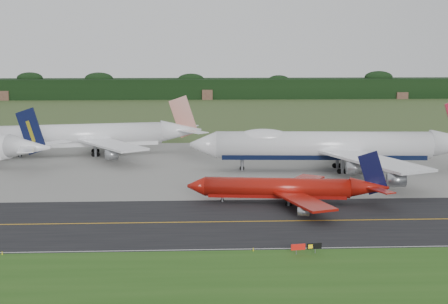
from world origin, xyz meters
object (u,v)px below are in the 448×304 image
jet_red_737 (288,188)px  taxiway_sign (306,247)px  jet_ba_747 (334,146)px  jet_star_tail (94,136)px

jet_red_737 → taxiway_sign: size_ratio=8.45×
jet_ba_747 → jet_red_737: size_ratio=1.86×
jet_star_tail → taxiway_sign: (45.92, -90.81, -4.48)m
jet_ba_747 → taxiway_sign: bearing=-106.0°
jet_star_tail → jet_ba_747: bearing=-22.9°
jet_red_737 → jet_ba_747: bearing=63.3°
jet_red_737 → jet_star_tail: bearing=128.7°
jet_ba_747 → jet_red_737: (-16.37, -32.57, -3.40)m
jet_star_tail → taxiway_sign: bearing=-63.2°
jet_red_737 → taxiway_sign: 31.24m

